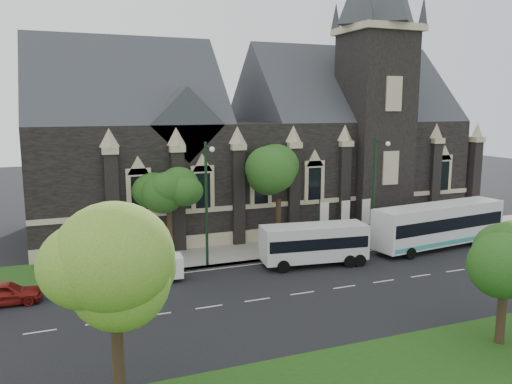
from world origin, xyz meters
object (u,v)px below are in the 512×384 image
shuttle_bus (314,242)px  banner_flag_center (344,216)px  sedan (91,280)px  tree_walk_right (280,176)px  street_lamp_near (376,186)px  tree_park_near (119,249)px  tour_coach (439,224)px  banner_flag_right (364,214)px  banner_flag_left (322,218)px  car_far_red (5,293)px  street_lamp_mid (207,197)px  tree_park_east (506,250)px  box_trailer (166,267)px  tree_walk_left (171,183)px

shuttle_bus → banner_flag_center: bearing=47.0°
shuttle_bus → sedan: size_ratio=1.76×
tree_walk_right → street_lamp_near: street_lamp_near is taller
tree_park_near → tour_coach: (26.72, 13.98, -4.46)m
tree_walk_right → banner_flag_right: 8.05m
street_lamp_near → banner_flag_left: size_ratio=2.25×
tree_walk_right → car_far_red: bearing=-163.4°
street_lamp_near → street_lamp_mid: same height
street_lamp_mid → street_lamp_near: bearing=0.0°
tree_walk_right → banner_flag_center: bearing=-18.6°
banner_flag_right → shuttle_bus: size_ratio=0.51×
street_lamp_near → tour_coach: street_lamp_near is taller
tree_park_east → banner_flag_right: (4.11, 18.32, -2.24)m
box_trailer → sedan: (-4.81, -0.42, -0.20)m
banner_flag_left → tour_coach: banner_flag_left is taller
tree_park_near → sedan: tree_park_near is taller
street_lamp_near → tour_coach: bearing=-20.8°
tree_park_near → tree_park_east: size_ratio=1.36×
banner_flag_left → shuttle_bus: banner_flag_left is taller
tree_park_east → banner_flag_right: size_ratio=1.57×
tree_park_east → banner_flag_center: tree_park_east is taller
tree_park_near → street_lamp_mid: (7.77, 15.86, -1.30)m
banner_flag_center → car_far_red: 25.68m
shuttle_bus → sedan: shuttle_bus is taller
tree_park_near → tree_park_east: tree_park_near is taller
box_trailer → tour_coach: bearing=4.2°
street_lamp_mid → banner_flag_right: bearing=7.6°
banner_flag_left → box_trailer: banner_flag_left is taller
tree_walk_right → banner_flag_right: size_ratio=1.95×
tour_coach → car_far_red: tour_coach is taller
street_lamp_near → banner_flag_right: (0.29, 1.91, -2.73)m
street_lamp_mid → sedan: 9.50m
street_lamp_near → banner_flag_center: (-1.71, 1.91, -2.73)m
box_trailer → tree_walk_left: bearing=78.1°
banner_flag_left → banner_flag_center: bearing=0.0°
shuttle_bus → car_far_red: (-20.33, -0.15, -1.01)m
banner_flag_right → car_far_red: bearing=-171.0°
banner_flag_right → shuttle_bus: (-6.94, -4.15, -0.67)m
tree_park_near → tour_coach: bearing=27.6°
banner_flag_left → shuttle_bus: 5.13m
banner_flag_center → box_trailer: size_ratio=1.27×
tree_park_near → tree_walk_left: size_ratio=1.12×
tree_walk_left → banner_flag_center: 14.58m
tree_park_east → sedan: 23.61m
tree_walk_right → tour_coach: tree_walk_right is taller
tree_walk_right → tree_walk_left: tree_walk_right is taller
banner_flag_left → tree_park_near: bearing=-135.5°
banner_flag_center → tour_coach: bearing=-29.6°
banner_flag_center → box_trailer: 16.12m
tree_walk_right → banner_flag_center: (5.08, -1.71, -3.43)m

